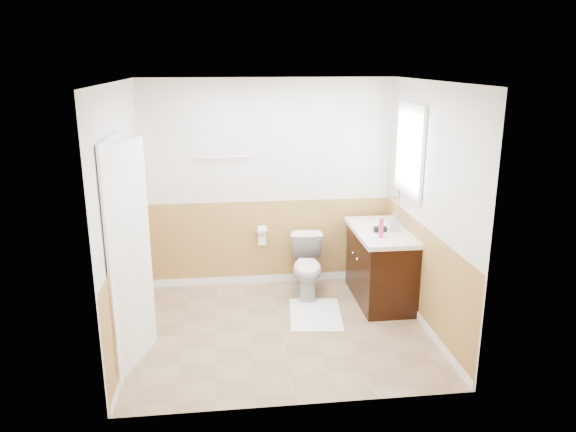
{
  "coord_description": "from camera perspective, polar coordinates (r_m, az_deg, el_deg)",
  "views": [
    {
      "loc": [
        -0.55,
        -5.13,
        2.69
      ],
      "look_at": [
        0.1,
        0.25,
        1.15
      ],
      "focal_mm": 34.36,
      "sensor_mm": 36.0,
      "label": 1
    }
  ],
  "objects": [
    {
      "name": "wainscot_back",
      "position": [
        6.81,
        -1.89,
        -2.92
      ],
      "size": [
        3.0,
        0.0,
        3.0
      ],
      "primitive_type": "plane",
      "rotation": [
        1.57,
        0.0,
        0.0
      ],
      "color": "tan",
      "rests_on": "floor"
    },
    {
      "name": "vanity_cabinet",
      "position": [
        6.43,
        9.55,
        -5.24
      ],
      "size": [
        0.55,
        1.1,
        0.8
      ],
      "primitive_type": "cube",
      "color": "black",
      "rests_on": "floor"
    },
    {
      "name": "toilet",
      "position": [
        6.5,
        2.03,
        -5.26
      ],
      "size": [
        0.46,
        0.72,
        0.7
      ],
      "primitive_type": "imported",
      "rotation": [
        0.0,
        0.0,
        -0.11
      ],
      "color": "silver",
      "rests_on": "floor"
    },
    {
      "name": "door_knob",
      "position": [
        5.36,
        -14.99,
        -3.64
      ],
      "size": [
        0.06,
        0.06,
        0.06
      ],
      "primitive_type": "sphere",
      "color": "silver",
      "rests_on": "door"
    },
    {
      "name": "vanity_knob_left",
      "position": [
        6.21,
        7.2,
        -4.43
      ],
      "size": [
        0.03,
        0.03,
        0.03
      ],
      "primitive_type": "sphere",
      "color": "silver",
      "rests_on": "vanity_cabinet"
    },
    {
      "name": "wall_back",
      "position": [
        6.61,
        -1.96,
        3.27
      ],
      "size": [
        3.0,
        0.0,
        3.0
      ],
      "primitive_type": "plane",
      "rotation": [
        1.57,
        0.0,
        0.0
      ],
      "color": "silver",
      "rests_on": "floor"
    },
    {
      "name": "hair_dryer_body",
      "position": [
        6.19,
        9.51,
        -1.33
      ],
      "size": [
        0.14,
        0.07,
        0.07
      ],
      "primitive_type": "cylinder",
      "rotation": [
        0.0,
        1.57,
        0.0
      ],
      "color": "black",
      "rests_on": "countertop"
    },
    {
      "name": "tp_holder_bar",
      "position": [
        6.68,
        -2.71,
        -1.49
      ],
      "size": [
        0.14,
        0.02,
        0.02
      ],
      "primitive_type": "cylinder",
      "rotation": [
        0.0,
        1.57,
        0.0
      ],
      "color": "silver",
      "rests_on": "wall_back"
    },
    {
      "name": "mirror_panel",
      "position": [
        6.65,
        11.01,
        5.7
      ],
      "size": [
        0.02,
        0.35,
        0.9
      ],
      "primitive_type": "cube",
      "color": "silver",
      "rests_on": "wall_right"
    },
    {
      "name": "wainscot_right",
      "position": [
        5.94,
        13.79,
        -6.26
      ],
      "size": [
        0.0,
        2.6,
        2.6
      ],
      "primitive_type": "plane",
      "rotation": [
        1.57,
        0.0,
        -1.57
      ],
      "color": "tan",
      "rests_on": "floor"
    },
    {
      "name": "lotion_bottle",
      "position": [
        5.96,
        9.62,
        -1.23
      ],
      "size": [
        0.05,
        0.05,
        0.22
      ],
      "primitive_type": "cylinder",
      "color": "#CD3576",
      "rests_on": "countertop"
    },
    {
      "name": "wall_left",
      "position": [
        5.41,
        -16.73,
        -0.26
      ],
      "size": [
        0.0,
        3.0,
        3.0
      ],
      "primitive_type": "plane",
      "rotation": [
        1.57,
        0.0,
        1.57
      ],
      "color": "silver",
      "rests_on": "floor"
    },
    {
      "name": "faucet",
      "position": [
        6.45,
        10.92,
        -0.36
      ],
      "size": [
        0.02,
        0.02,
        0.14
      ],
      "primitive_type": "cylinder",
      "color": "silver",
      "rests_on": "countertop"
    },
    {
      "name": "sink_basin",
      "position": [
        6.42,
        9.36,
        -0.93
      ],
      "size": [
        0.36,
        0.36,
        0.02
      ],
      "primitive_type": "cylinder",
      "color": "white",
      "rests_on": "countertop"
    },
    {
      "name": "towel_bar",
      "position": [
        6.47,
        -6.83,
        6.05
      ],
      "size": [
        0.62,
        0.02,
        0.02
      ],
      "primitive_type": "cylinder",
      "rotation": [
        0.0,
        1.57,
        0.0
      ],
      "color": "silver",
      "rests_on": "wall_back"
    },
    {
      "name": "wainscot_left",
      "position": [
        5.66,
        -16.0,
        -7.57
      ],
      "size": [
        0.0,
        2.6,
        2.6
      ],
      "primitive_type": "plane",
      "rotation": [
        1.57,
        0.0,
        1.57
      ],
      "color": "tan",
      "rests_on": "floor"
    },
    {
      "name": "window_frame",
      "position": [
        6.14,
        12.5,
        6.68
      ],
      "size": [
        0.04,
        0.8,
        1.0
      ],
      "primitive_type": "cube",
      "color": "white",
      "rests_on": "wall_right"
    },
    {
      "name": "ceiling",
      "position": [
        5.17,
        -0.79,
        13.75
      ],
      "size": [
        3.0,
        3.0,
        0.0
      ],
      "primitive_type": "plane",
      "rotation": [
        3.14,
        0.0,
        0.0
      ],
      "color": "white",
      "rests_on": "floor"
    },
    {
      "name": "countertop",
      "position": [
        6.29,
        9.63,
        -1.63
      ],
      "size": [
        0.6,
        1.15,
        0.05
      ],
      "primitive_type": "cube",
      "color": "silver",
      "rests_on": "vanity_cabinet"
    },
    {
      "name": "wall_right",
      "position": [
        5.71,
        14.4,
        0.75
      ],
      "size": [
        0.0,
        3.0,
        3.0
      ],
      "primitive_type": "plane",
      "rotation": [
        1.57,
        0.0,
        -1.57
      ],
      "color": "silver",
      "rests_on": "floor"
    },
    {
      "name": "floor",
      "position": [
        5.82,
        -0.7,
        -11.67
      ],
      "size": [
        3.0,
        3.0,
        0.0
      ],
      "primitive_type": "plane",
      "color": "#8C7051",
      "rests_on": "ground"
    },
    {
      "name": "hair_dryer_handle",
      "position": [
        6.2,
        9.2,
        -1.57
      ],
      "size": [
        0.03,
        0.03,
        0.07
      ],
      "primitive_type": "cylinder",
      "color": "black",
      "rests_on": "countertop"
    },
    {
      "name": "door_frame",
      "position": [
        5.05,
        -17.08,
        -4.05
      ],
      "size": [
        0.02,
        0.92,
        2.1
      ],
      "primitive_type": "cube",
      "color": "white",
      "rests_on": "wall_left"
    },
    {
      "name": "wall_front",
      "position": [
        4.13,
        1.21,
        -4.55
      ],
      "size": [
        3.0,
        0.0,
        3.0
      ],
      "primitive_type": "plane",
      "rotation": [
        -1.57,
        0.0,
        0.0
      ],
      "color": "silver",
      "rests_on": "floor"
    },
    {
      "name": "vanity_knob_right",
      "position": [
        6.39,
        6.77,
        -3.82
      ],
      "size": [
        0.03,
        0.03,
        0.03
      ],
      "primitive_type": "sphere",
      "color": "silver",
      "rests_on": "vanity_cabinet"
    },
    {
      "name": "window_glass",
      "position": [
        6.14,
        12.64,
        6.68
      ],
      "size": [
        0.01,
        0.7,
        0.9
      ],
      "primitive_type": "cube",
      "color": "white",
      "rests_on": "wall_right"
    },
    {
      "name": "tp_sheet",
      "position": [
        6.71,
        -2.7,
        -2.39
      ],
      "size": [
        0.1,
        0.01,
        0.16
      ],
      "primitive_type": "cube",
      "color": "white",
      "rests_on": "tp_roll"
    },
    {
      "name": "wainscot_front",
      "position": [
        4.46,
        1.13,
        -13.57
      ],
      "size": [
        3.0,
        0.0,
        3.0
      ],
      "primitive_type": "plane",
      "rotation": [
        -1.57,
        0.0,
        0.0
      ],
      "color": "tan",
      "rests_on": "floor"
    },
    {
      "name": "soap_dispenser",
      "position": [
        6.24,
        10.98,
        -0.72
      ],
      "size": [
        0.09,
        0.09,
        0.18
      ],
      "primitive_type": "imported",
      "rotation": [
        0.0,
        0.0,
        -0.05
      ],
      "color": "#95A0A8",
      "rests_on": "countertop"
    },
    {
      "name": "bath_mat",
      "position": [
        6.11,
        2.85,
        -10.17
      ],
      "size": [
        0.63,
        0.85,
        0.02
      ],
      "primitive_type": "cube",
      "rotation": [
        0.0,
        0.0,
        -0.11
      ],
      "color": "white",
      "rests_on": "floor"
    },
    {
      "name": "door",
      "position": [
        5.04,
        -16.22,
        -4.14
      ],
      "size": [
        0.29,
        0.78,
        2.04
      ],
      "primitive_type": "cube",
      "rotation": [
        0.0,
        0.0,
        -0.31
      ],
      "color": "white",
      "rests_on": "wall_left"
    },
    {
      "name": "tp_roll",
      "position": [
        6.68,
        -2.71,
        -1.49
      ],
      "size": [
        0.1,
        0.11,
        0.11
      ],
      "primitive_type": "cylinder",
      "rotation": [
        0.0,
        1.57,
        0.0
      ],
      "color": "white",
      "rests_on": "tp_holder_bar"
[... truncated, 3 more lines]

